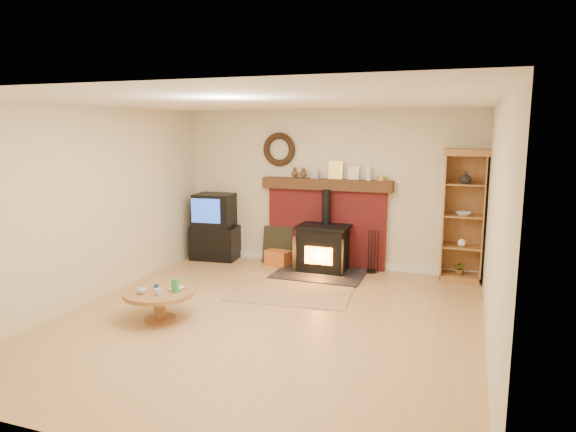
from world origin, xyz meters
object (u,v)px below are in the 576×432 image
at_px(coffee_table, 159,296).
at_px(curio_cabinet, 463,216).
at_px(wood_stove, 323,249).
at_px(tv_unit, 215,228).

bearing_deg(coffee_table, curio_cabinet, 41.35).
height_order(wood_stove, tv_unit, wood_stove).
distance_m(wood_stove, curio_cabinet, 2.23).
relative_size(wood_stove, curio_cabinet, 0.70).
xyz_separation_m(tv_unit, curio_cabinet, (4.16, 0.09, 0.45)).
bearing_deg(tv_unit, coffee_table, -75.33).
bearing_deg(coffee_table, tv_unit, 104.67).
relative_size(tv_unit, curio_cabinet, 0.58).
relative_size(wood_stove, coffee_table, 1.63).
bearing_deg(tv_unit, curio_cabinet, 1.20).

